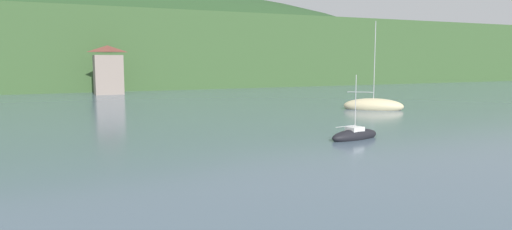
# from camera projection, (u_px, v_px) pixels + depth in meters

# --- Properties ---
(wooded_hillside) EXTENTS (352.00, 50.56, 42.41)m
(wooded_hillside) POSITION_uv_depth(u_px,v_px,m) (44.00, 57.00, 109.14)
(wooded_hillside) COLOR #38562D
(wooded_hillside) RESTS_ON ground_plane
(shore_building_central) EXTENTS (4.97, 3.51, 8.50)m
(shore_building_central) POSITION_uv_depth(u_px,v_px,m) (108.00, 71.00, 81.28)
(shore_building_central) COLOR gray
(shore_building_central) RESTS_ON ground_plane
(sailboat_mid_2) EXTENTS (4.77, 2.17, 5.13)m
(sailboat_mid_2) POSITION_uv_depth(u_px,v_px,m) (355.00, 135.00, 35.30)
(sailboat_mid_2) COLOR black
(sailboat_mid_2) RESTS_ON ground_plane
(sailboat_far_5) EXTENTS (6.90, 6.36, 11.05)m
(sailboat_far_5) POSITION_uv_depth(u_px,v_px,m) (373.00, 106.00, 56.45)
(sailboat_far_5) COLOR #CCBC8E
(sailboat_far_5) RESTS_ON ground_plane
(mooring_buoy_near) EXTENTS (0.49, 0.49, 0.49)m
(mooring_buoy_near) POSITION_uv_depth(u_px,v_px,m) (393.00, 105.00, 61.75)
(mooring_buoy_near) COLOR red
(mooring_buoy_near) RESTS_ON ground_plane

